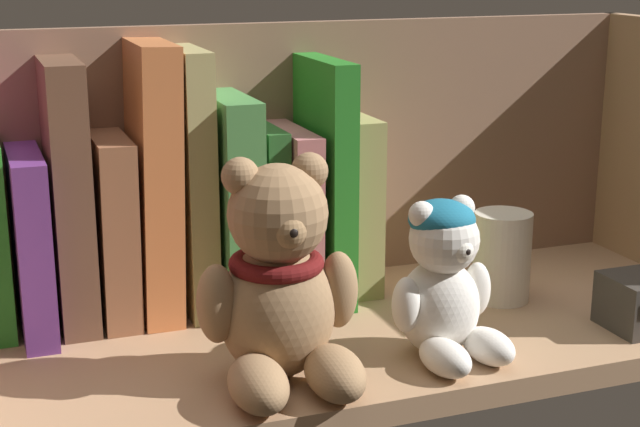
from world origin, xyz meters
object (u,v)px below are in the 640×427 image
Objects in this scene: book_13 at (348,201)px; book_10 at (259,211)px; book_4 at (29,238)px; teddy_bear_smaller at (444,283)px; book_5 at (67,193)px; book_9 at (226,199)px; teddy_bear_larger at (280,288)px; book_6 at (111,226)px; book_7 at (151,179)px; book_8 at (189,180)px; book_12 at (317,176)px; book_11 at (288,210)px; pillar_candle at (502,256)px.

book_10 is at bearing 180.00° from book_13.
book_4 is 34.41cm from teddy_bear_smaller.
book_9 is at bearing 0.00° from book_5.
teddy_bear_larger is (-12.56, -17.88, -0.93)cm from book_13.
book_6 reaches higher than book_4.
book_8 is (3.28, 0.00, -0.31)cm from book_7.
book_4 is at bearing 180.00° from book_12.
book_4 is 24.02cm from teddy_bear_larger.
teddy_bear_larger is (9.28, -17.88, -0.75)cm from book_6.
book_9 is 8.66cm from book_12.
book_9 is 3.36cm from book_10.
book_8 reaches higher than book_11.
book_7 reaches higher than book_9.
book_12 is (11.84, 0.00, -0.61)cm from book_8.
pillar_candle is (14.54, -8.66, -6.75)cm from book_12.
book_8 is 9.72cm from book_11.
teddy_bear_larger is at bearing -54.50° from book_5.
book_12 reaches higher than book_13.
book_7 reaches higher than book_5.
book_12 is 1.29× the size of teddy_bear_larger.
book_4 is at bearing 180.00° from book_9.
book_8 is 15.35cm from book_13.
book_12 is (18.70, 0.00, 2.89)cm from book_6.
book_8 is 1.41× the size of book_13.
book_10 reaches higher than teddy_bear_smaller.
book_5 is 32.05cm from teddy_bear_smaller.
book_12 is at bearing 0.00° from book_7.
teddy_bear_smaller is (9.30, -18.02, -2.06)cm from book_10.
book_12 is at bearing 0.00° from book_9.
book_10 reaches higher than book_6.
book_6 is 34.56cm from pillar_candle.
book_12 reaches higher than book_6.
book_10 is at bearing 117.30° from teddy_bear_smaller.
book_5 is at bearing 180.00° from book_7.
book_5 is 10.33cm from book_8.
book_11 is (5.73, 0.00, -1.57)cm from book_9.
book_13 reaches higher than book_10.
book_5 is 1.77× the size of teddy_bear_smaller.
book_5 is 1.33× the size of teddy_bear_larger.
book_13 is (3.14, 0.00, -2.71)cm from book_12.
book_9 reaches higher than book_10.
book_13 is 1.29× the size of teddy_bear_smaller.
book_10 reaches higher than book_11.
teddy_bear_larger is at bearing -102.42° from book_10.
book_8 is 18.53cm from teddy_bear_larger.
book_8 is 2.81× the size of pillar_candle.
book_7 is 12.91cm from book_11.
book_4 is 0.68× the size of book_5.
teddy_bear_smaller is (13.24, -0.14, -1.21)cm from teddy_bear_larger.
book_7 is 1.46× the size of book_10.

